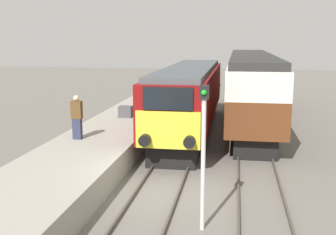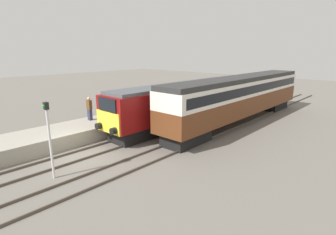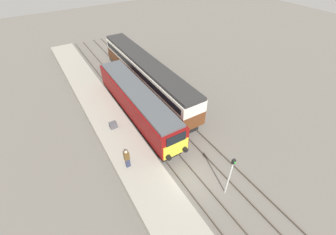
{
  "view_description": "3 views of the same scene",
  "coord_description": "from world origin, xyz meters",
  "px_view_note": "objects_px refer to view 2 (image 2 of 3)",
  "views": [
    {
      "loc": [
        2.51,
        -12.93,
        5.13
      ],
      "look_at": [
        0.0,
        2.45,
        2.21
      ],
      "focal_mm": 45.0,
      "sensor_mm": 36.0,
      "label": 1
    },
    {
      "loc": [
        14.3,
        -7.25,
        6.3
      ],
      "look_at": [
        1.7,
        6.45,
        1.6
      ],
      "focal_mm": 28.0,
      "sensor_mm": 36.0,
      "label": 2
    },
    {
      "loc": [
        -7.36,
        -8.25,
        16.01
      ],
      "look_at": [
        1.7,
        6.45,
        1.6
      ],
      "focal_mm": 24.0,
      "sensor_mm": 36.0,
      "label": 3
    }
  ],
  "objects_px": {
    "locomotive": "(180,102)",
    "luggage_crate": "(144,108)",
    "person_on_platform": "(89,109)",
    "signal_post": "(49,134)",
    "passenger_carriage": "(241,95)"
  },
  "relations": [
    {
      "from": "locomotive",
      "to": "person_on_platform",
      "type": "xyz_separation_m",
      "value": [
        -4.02,
        -6.42,
        -0.16
      ]
    },
    {
      "from": "locomotive",
      "to": "luggage_crate",
      "type": "xyz_separation_m",
      "value": [
        -3.31,
        -1.26,
        -0.79
      ]
    },
    {
      "from": "locomotive",
      "to": "luggage_crate",
      "type": "relative_size",
      "value": 21.95
    },
    {
      "from": "luggage_crate",
      "to": "passenger_carriage",
      "type": "bearing_deg",
      "value": 40.49
    },
    {
      "from": "passenger_carriage",
      "to": "person_on_platform",
      "type": "height_order",
      "value": "passenger_carriage"
    },
    {
      "from": "passenger_carriage",
      "to": "person_on_platform",
      "type": "distance_m",
      "value": 13.19
    },
    {
      "from": "passenger_carriage",
      "to": "person_on_platform",
      "type": "relative_size",
      "value": 10.79
    },
    {
      "from": "signal_post",
      "to": "luggage_crate",
      "type": "xyz_separation_m",
      "value": [
        -5.01,
        10.81,
        -1.07
      ]
    },
    {
      "from": "passenger_carriage",
      "to": "luggage_crate",
      "type": "xyz_separation_m",
      "value": [
        -6.71,
        -5.73,
        -1.26
      ]
    },
    {
      "from": "locomotive",
      "to": "person_on_platform",
      "type": "height_order",
      "value": "locomotive"
    },
    {
      "from": "locomotive",
      "to": "luggage_crate",
      "type": "height_order",
      "value": "locomotive"
    },
    {
      "from": "locomotive",
      "to": "passenger_carriage",
      "type": "bearing_deg",
      "value": 52.75
    },
    {
      "from": "person_on_platform",
      "to": "luggage_crate",
      "type": "bearing_deg",
      "value": 82.21
    },
    {
      "from": "person_on_platform",
      "to": "signal_post",
      "type": "distance_m",
      "value": 8.04
    },
    {
      "from": "person_on_platform",
      "to": "signal_post",
      "type": "height_order",
      "value": "signal_post"
    }
  ]
}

